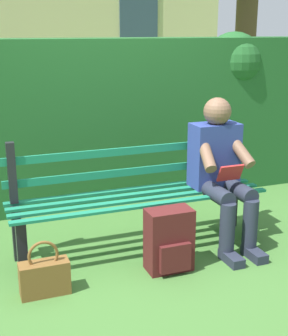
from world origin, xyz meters
The scene contains 6 objects.
ground centered at (0.00, 0.00, 0.00)m, with size 60.00×60.00×0.00m, color #3D6B2D.
park_bench centered at (0.00, -0.06, 0.44)m, with size 2.01×0.45×0.90m.
person_seated centered at (-0.66, 0.10, 0.62)m, with size 0.44×0.73×1.17m.
hedge_backdrop centered at (-0.19, -1.32, 0.84)m, with size 4.52×0.74×1.66m.
backpack centered at (-0.08, 0.41, 0.23)m, with size 0.33×0.26×0.46m.
handbag centered at (0.82, 0.43, 0.13)m, with size 0.32×0.13×0.38m.
Camera 1 is at (1.22, 3.32, 1.68)m, focal length 51.66 mm.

